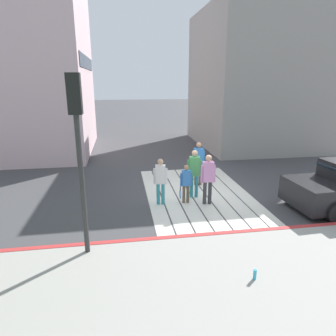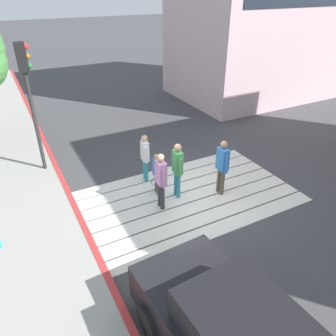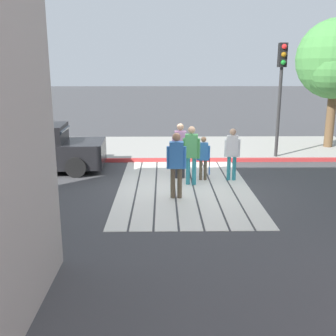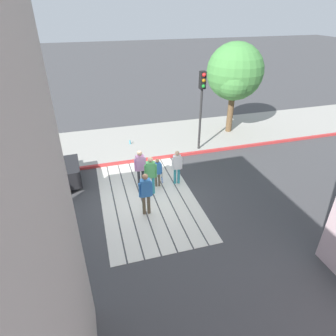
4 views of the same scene
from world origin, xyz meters
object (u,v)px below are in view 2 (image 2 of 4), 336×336
(pedestrian_adult_trailing, at_px, (145,155))
(pedestrian_child_with_racket, at_px, (157,172))
(traffic_light_corner, at_px, (28,84))
(pedestrian_adult_lead, at_px, (177,167))
(pedestrian_teen_behind, at_px, (222,164))
(water_bottle, at_px, (0,244))
(pedestrian_adult_side, at_px, (161,178))

(pedestrian_adult_trailing, bearing_deg, pedestrian_child_with_racket, -90.83)
(traffic_light_corner, distance_m, pedestrian_adult_lead, 5.17)
(pedestrian_adult_trailing, height_order, pedestrian_teen_behind, pedestrian_teen_behind)
(water_bottle, relative_size, pedestrian_adult_trailing, 0.14)
(water_bottle, xyz_separation_m, pedestrian_child_with_racket, (4.46, 0.49, 0.54))
(pedestrian_adult_trailing, relative_size, pedestrian_adult_side, 0.93)
(traffic_light_corner, bearing_deg, pedestrian_child_with_racket, -47.32)
(traffic_light_corner, bearing_deg, pedestrian_adult_lead, -46.46)
(pedestrian_adult_side, distance_m, pedestrian_child_with_racket, 0.78)
(water_bottle, height_order, pedestrian_adult_trailing, pedestrian_adult_trailing)
(pedestrian_adult_lead, relative_size, pedestrian_teen_behind, 0.99)
(traffic_light_corner, distance_m, pedestrian_child_with_racket, 4.71)
(water_bottle, relative_size, pedestrian_adult_lead, 0.13)
(traffic_light_corner, distance_m, pedestrian_teen_behind, 6.32)
(water_bottle, xyz_separation_m, pedestrian_adult_lead, (4.93, 0.07, 0.79))
(pedestrian_adult_lead, bearing_deg, pedestrian_adult_trailing, 109.91)
(pedestrian_adult_lead, distance_m, pedestrian_adult_side, 0.75)
(pedestrian_adult_lead, bearing_deg, water_bottle, -179.14)
(traffic_light_corner, distance_m, water_bottle, 4.80)
(pedestrian_child_with_racket, bearing_deg, pedestrian_adult_lead, -40.85)
(pedestrian_child_with_racket, bearing_deg, pedestrian_teen_behind, -27.34)
(pedestrian_adult_trailing, xyz_separation_m, pedestrian_child_with_racket, (-0.01, -0.87, -0.17))
(pedestrian_child_with_racket, bearing_deg, pedestrian_adult_trailing, 89.17)
(pedestrian_teen_behind, relative_size, pedestrian_child_with_racket, 1.30)
(pedestrian_adult_trailing, bearing_deg, traffic_light_corner, 142.39)
(traffic_light_corner, xyz_separation_m, pedestrian_adult_trailing, (2.81, -2.17, -2.10))
(pedestrian_adult_trailing, bearing_deg, pedestrian_adult_lead, -70.09)
(pedestrian_adult_side, xyz_separation_m, pedestrian_child_with_racket, (0.22, 0.71, -0.24))
(water_bottle, height_order, pedestrian_child_with_racket, pedestrian_child_with_racket)
(pedestrian_adult_lead, relative_size, pedestrian_adult_trailing, 1.09)
(pedestrian_adult_lead, distance_m, pedestrian_teen_behind, 1.34)
(pedestrian_adult_lead, distance_m, pedestrian_child_with_racket, 0.68)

